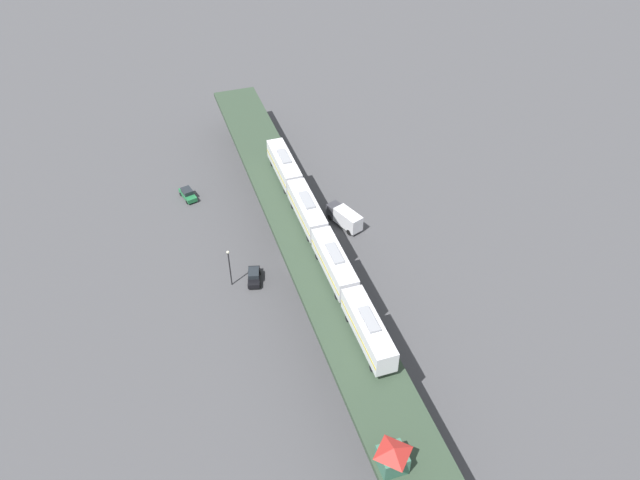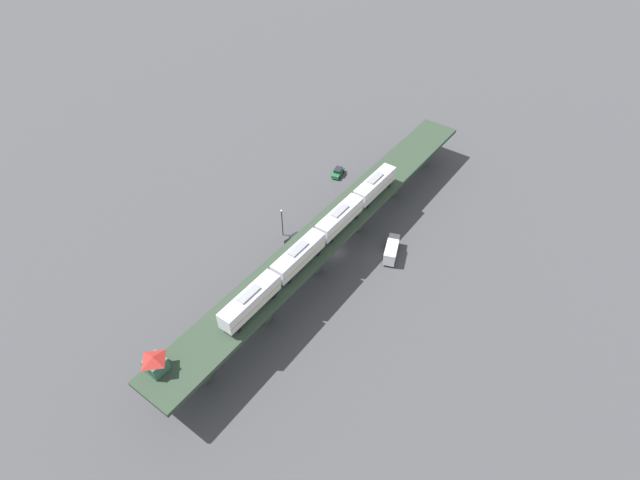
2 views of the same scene
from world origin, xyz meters
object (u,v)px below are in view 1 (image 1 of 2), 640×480
at_px(subway_train, 320,235).
at_px(signal_hut, 393,457).
at_px(street_lamp, 229,265).
at_px(street_car_black, 254,276).
at_px(delivery_truck, 345,217).
at_px(street_car_green, 188,194).

bearing_deg(subway_train, signal_hut, 69.12).
height_order(signal_hut, street_lamp, signal_hut).
relative_size(subway_train, street_car_black, 10.36).
xyz_separation_m(signal_hut, street_lamp, (-1.22, -40.71, -5.39)).
xyz_separation_m(subway_train, signal_hut, (12.65, 33.14, -0.74)).
xyz_separation_m(signal_hut, delivery_truck, (-24.19, -43.11, -7.74)).
bearing_deg(signal_hut, street_lamp, -91.72).
distance_m(street_car_green, delivery_truck, 29.36).
distance_m(subway_train, signal_hut, 35.48).
height_order(street_car_black, street_car_green, same).
bearing_deg(delivery_truck, subway_train, 40.79).
xyz_separation_m(subway_train, street_car_green, (7.91, -31.93, -9.30)).
relative_size(street_car_green, delivery_truck, 0.60).
xyz_separation_m(street_car_black, delivery_truck, (-19.63, -3.51, 0.82)).
relative_size(signal_hut, street_car_green, 0.89).
bearing_deg(street_car_black, subway_train, 141.41).
relative_size(subway_train, delivery_truck, 6.61).
height_order(subway_train, street_car_green, subway_train).
height_order(street_car_green, delivery_truck, delivery_truck).
distance_m(subway_train, delivery_truck, 17.45).
distance_m(delivery_truck, street_lamp, 23.22).
xyz_separation_m(street_car_black, street_car_green, (-0.18, -25.48, 0.00)).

